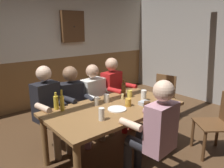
% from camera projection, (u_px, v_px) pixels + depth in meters
% --- Properties ---
extents(ground_plane, '(7.62, 7.62, 0.00)m').
position_uv_depth(ground_plane, '(108.00, 151.00, 3.21)').
color(ground_plane, '#4C331E').
extents(back_wall_upper, '(6.35, 0.12, 1.62)m').
position_uv_depth(back_wall_upper, '(34.00, 21.00, 4.57)').
color(back_wall_upper, silver).
extents(back_wall_wainscot, '(6.35, 0.12, 1.06)m').
position_uv_depth(back_wall_wainscot, '(39.00, 83.00, 4.92)').
color(back_wall_wainscot, brown).
rests_on(back_wall_wainscot, ground_plane).
extents(side_wall_concrete, '(0.12, 4.84, 2.68)m').
position_uv_depth(side_wall_concrete, '(221.00, 46.00, 4.86)').
color(side_wall_concrete, gray).
rests_on(side_wall_concrete, ground_plane).
extents(dining_table, '(1.81, 0.97, 0.74)m').
position_uv_depth(dining_table, '(114.00, 114.00, 2.95)').
color(dining_table, brown).
rests_on(dining_table, ground_plane).
extents(person_0, '(0.54, 0.57, 1.26)m').
position_uv_depth(person_0, '(49.00, 106.00, 3.10)').
color(person_0, black).
rests_on(person_0, ground_plane).
extents(person_1, '(0.55, 0.57, 1.20)m').
position_uv_depth(person_1, '(73.00, 102.00, 3.33)').
color(person_1, black).
rests_on(person_1, ground_plane).
extents(person_2, '(0.59, 0.56, 1.18)m').
position_uv_depth(person_2, '(96.00, 96.00, 3.61)').
color(person_2, silver).
rests_on(person_2, ground_plane).
extents(person_3, '(0.54, 0.57, 1.25)m').
position_uv_depth(person_3, '(115.00, 90.00, 3.85)').
color(person_3, '#AD1919').
rests_on(person_3, ground_plane).
extents(person_4, '(0.54, 0.56, 1.26)m').
position_uv_depth(person_4, '(155.00, 129.00, 2.41)').
color(person_4, '#B78493').
rests_on(person_4, ground_plane).
extents(chair_empty_near_right, '(0.53, 0.53, 0.88)m').
position_uv_depth(chair_empty_near_right, '(162.00, 97.00, 4.16)').
color(chair_empty_near_right, brown).
rests_on(chair_empty_near_right, ground_plane).
extents(chair_empty_near_left, '(0.62, 0.62, 0.88)m').
position_uv_depth(chair_empty_near_left, '(219.00, 123.00, 3.06)').
color(chair_empty_near_left, brown).
rests_on(chair_empty_near_left, ground_plane).
extents(table_candle, '(0.04, 0.04, 0.08)m').
position_uv_depth(table_candle, '(123.00, 96.00, 3.23)').
color(table_candle, '#F9E08C').
rests_on(table_candle, dining_table).
extents(condiment_caddy, '(0.14, 0.10, 0.05)m').
position_uv_depth(condiment_caddy, '(144.00, 103.00, 3.01)').
color(condiment_caddy, '#B2B7BC').
rests_on(condiment_caddy, dining_table).
extents(plate_0, '(0.24, 0.24, 0.01)m').
position_uv_depth(plate_0, '(117.00, 109.00, 2.84)').
color(plate_0, white).
rests_on(plate_0, dining_table).
extents(bottle_0, '(0.07, 0.07, 0.26)m').
position_uv_depth(bottle_0, '(124.00, 89.00, 3.35)').
color(bottle_0, '#593314').
rests_on(bottle_0, dining_table).
extents(bottle_1, '(0.06, 0.06, 0.23)m').
position_uv_depth(bottle_1, '(56.00, 102.00, 2.83)').
color(bottle_1, gold).
rests_on(bottle_1, dining_table).
extents(bottle_2, '(0.05, 0.05, 0.28)m').
position_uv_depth(bottle_2, '(62.00, 103.00, 2.78)').
color(bottle_2, gold).
rests_on(bottle_2, dining_table).
extents(pint_glass_0, '(0.08, 0.08, 0.10)m').
position_uv_depth(pint_glass_0, '(128.00, 102.00, 2.96)').
color(pint_glass_0, gold).
rests_on(pint_glass_0, dining_table).
extents(pint_glass_1, '(0.08, 0.08, 0.12)m').
position_uv_depth(pint_glass_1, '(147.00, 106.00, 2.81)').
color(pint_glass_1, '#4C2D19').
rests_on(pint_glass_1, dining_table).
extents(pint_glass_2, '(0.08, 0.08, 0.10)m').
position_uv_depth(pint_glass_2, '(130.00, 94.00, 3.33)').
color(pint_glass_2, '#E5C64C').
rests_on(pint_glass_2, dining_table).
extents(pint_glass_3, '(0.08, 0.08, 0.16)m').
position_uv_depth(pint_glass_3, '(144.00, 95.00, 3.16)').
color(pint_glass_3, white).
rests_on(pint_glass_3, dining_table).
extents(pint_glass_4, '(0.08, 0.08, 0.12)m').
position_uv_depth(pint_glass_4, '(107.00, 98.00, 3.10)').
color(pint_glass_4, white).
rests_on(pint_glass_4, dining_table).
extents(pint_glass_5, '(0.06, 0.06, 0.12)m').
position_uv_depth(pint_glass_5, '(96.00, 101.00, 2.98)').
color(pint_glass_5, white).
rests_on(pint_glass_5, dining_table).
extents(pint_glass_6, '(0.07, 0.07, 0.15)m').
position_uv_depth(pint_glass_6, '(102.00, 114.00, 2.51)').
color(pint_glass_6, white).
rests_on(pint_glass_6, dining_table).
extents(pint_glass_7, '(0.06, 0.06, 0.11)m').
position_uv_depth(pint_glass_7, '(162.00, 96.00, 3.21)').
color(pint_glass_7, gold).
rests_on(pint_glass_7, dining_table).
extents(wall_dart_cabinet, '(0.56, 0.15, 0.70)m').
position_uv_depth(wall_dart_cabinet, '(73.00, 27.00, 5.02)').
color(wall_dart_cabinet, brown).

